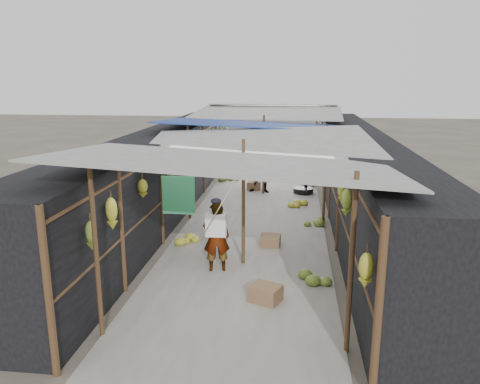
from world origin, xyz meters
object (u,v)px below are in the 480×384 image
at_px(shopper_blue, 262,166).
at_px(vendor_seated, 305,183).
at_px(crate_near, 270,241).
at_px(black_basin, 303,191).
at_px(vendor_elderly, 216,237).

relative_size(shopper_blue, vendor_seated, 2.17).
relative_size(crate_near, vendor_seated, 0.54).
bearing_deg(black_basin, vendor_seated, -81.59).
bearing_deg(shopper_blue, vendor_seated, -0.02).
height_order(crate_near, vendor_seated, vendor_seated).
relative_size(black_basin, shopper_blue, 0.37).
bearing_deg(crate_near, black_basin, 84.27).
relative_size(crate_near, shopper_blue, 0.25).
bearing_deg(black_basin, crate_near, -99.15).
bearing_deg(vendor_elderly, vendor_seated, -118.57).
xyz_separation_m(shopper_blue, vendor_seated, (1.42, -0.24, -0.48)).
bearing_deg(crate_near, vendor_seated, 83.34).
bearing_deg(black_basin, shopper_blue, -179.05).
bearing_deg(vendor_seated, vendor_elderly, -26.52).
height_order(black_basin, vendor_seated, vendor_seated).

